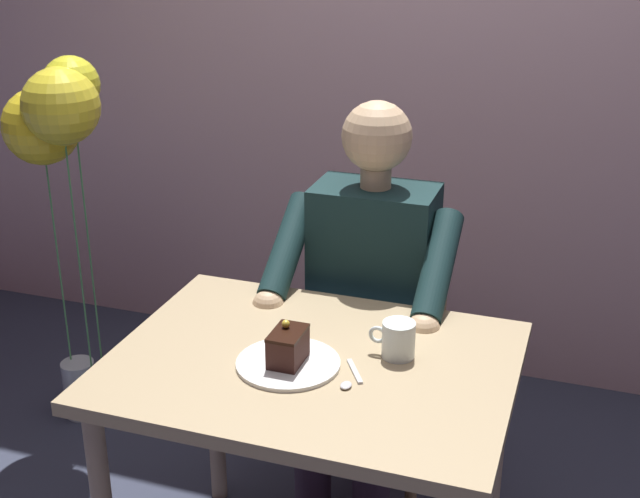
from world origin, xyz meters
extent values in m
cube|color=tan|center=(0.00, 0.00, 0.73)|extent=(0.98, 0.74, 0.04)
cylinder|color=tan|center=(-0.43, -0.31, 0.37)|extent=(0.05, 0.05, 0.73)
cylinder|color=tan|center=(0.43, -0.31, 0.37)|extent=(0.05, 0.05, 0.73)
cube|color=tan|center=(0.00, -0.58, 0.42)|extent=(0.42, 0.42, 0.04)
cube|color=tan|center=(0.00, -0.77, 0.66)|extent=(0.38, 0.04, 0.45)
cylinder|color=tan|center=(-0.18, -0.40, 0.21)|extent=(0.04, 0.04, 0.42)
cylinder|color=tan|center=(0.18, -0.40, 0.21)|extent=(0.04, 0.04, 0.42)
cylinder|color=tan|center=(-0.18, -0.76, 0.21)|extent=(0.04, 0.04, 0.42)
cylinder|color=tan|center=(0.18, -0.76, 0.21)|extent=(0.04, 0.04, 0.42)
cube|color=#152D2F|center=(0.00, -0.56, 0.73)|extent=(0.36, 0.22, 0.58)
sphere|color=#D3AE84|center=(0.00, -0.56, 1.17)|extent=(0.20, 0.20, 0.20)
cylinder|color=#D3AE84|center=(0.00, -0.56, 1.05)|extent=(0.09, 0.09, 0.06)
cylinder|color=#152D2F|center=(-0.22, -0.42, 0.85)|extent=(0.08, 0.33, 0.26)
sphere|color=#D3AE84|center=(-0.22, -0.26, 0.74)|extent=(0.09, 0.09, 0.09)
cylinder|color=#152D2F|center=(0.22, -0.42, 0.85)|extent=(0.08, 0.33, 0.26)
sphere|color=#D3AE84|center=(0.22, -0.26, 0.74)|extent=(0.09, 0.09, 0.09)
cylinder|color=#332333|center=(-0.09, -0.44, 0.42)|extent=(0.13, 0.38, 0.14)
cylinder|color=#332333|center=(0.09, -0.44, 0.42)|extent=(0.13, 0.38, 0.14)
cylinder|color=#332333|center=(-0.09, -0.26, 0.20)|extent=(0.11, 0.11, 0.40)
cylinder|color=#332333|center=(0.09, -0.26, 0.20)|extent=(0.11, 0.11, 0.40)
cylinder|color=white|center=(0.04, 0.05, 0.75)|extent=(0.25, 0.25, 0.01)
cube|color=#351A15|center=(0.04, 0.05, 0.80)|extent=(0.07, 0.11, 0.07)
cube|color=black|center=(0.04, 0.05, 0.84)|extent=(0.07, 0.11, 0.01)
sphere|color=gold|center=(0.06, 0.03, 0.85)|extent=(0.02, 0.02, 0.02)
cylinder|color=silver|center=(-0.19, -0.08, 0.79)|extent=(0.08, 0.08, 0.09)
torus|color=silver|center=(-0.14, -0.08, 0.80)|extent=(0.05, 0.01, 0.05)
cylinder|color=black|center=(-0.19, -0.08, 0.83)|extent=(0.07, 0.07, 0.01)
cube|color=silver|center=(-0.12, 0.03, 0.75)|extent=(0.07, 0.10, 0.01)
ellipsoid|color=silver|center=(-0.12, 0.10, 0.75)|extent=(0.03, 0.04, 0.01)
cylinder|color=#B2C1C6|center=(1.11, -0.57, 0.11)|extent=(0.12, 0.12, 0.22)
sphere|color=yellow|center=(1.15, -0.58, 1.10)|extent=(0.26, 0.26, 0.26)
cylinder|color=#4C9956|center=(1.15, -0.58, 0.59)|extent=(0.01, 0.01, 0.75)
sphere|color=yellow|center=(1.04, -0.55, 1.18)|extent=(0.25, 0.25, 0.25)
cylinder|color=#4C9956|center=(1.04, -0.55, 0.64)|extent=(0.01, 0.01, 0.83)
sphere|color=yellow|center=(1.04, -0.63, 1.23)|extent=(0.19, 0.19, 0.19)
cylinder|color=#4C9956|center=(1.04, -0.63, 0.68)|extent=(0.01, 0.01, 0.92)
camera|label=1|loc=(-0.61, 1.71, 1.79)|focal=47.80mm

